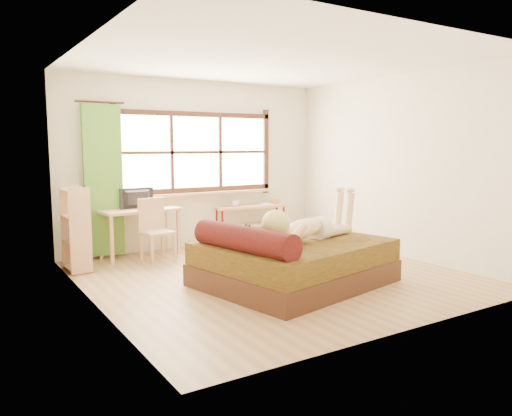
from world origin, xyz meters
TOP-DOWN VIEW (x-y plane):
  - floor at (0.00, 0.00)m, footprint 4.50×4.50m
  - ceiling at (0.00, 0.00)m, footprint 4.50×4.50m
  - wall_back at (0.00, 2.25)m, footprint 4.50×0.00m
  - wall_front at (0.00, -2.25)m, footprint 4.50×0.00m
  - wall_left at (-2.25, 0.00)m, footprint 0.00×4.50m
  - wall_right at (2.25, 0.00)m, footprint 0.00×4.50m
  - window at (0.00, 2.22)m, footprint 2.80×0.16m
  - curtain at (-1.55, 2.13)m, footprint 0.55×0.10m
  - bed at (-0.03, -0.46)m, footprint 2.39×2.06m
  - woman at (0.17, -0.50)m, footprint 1.52×0.71m
  - kitten at (-0.70, -0.35)m, footprint 0.33×0.19m
  - desk at (-1.08, 1.95)m, footprint 1.21×0.65m
  - monitor at (-1.08, 2.00)m, footprint 0.54×0.13m
  - chair at (-0.99, 1.58)m, footprint 0.45×0.45m
  - pipe_shelf at (0.95, 2.07)m, footprint 1.30×0.44m
  - cup at (0.64, 2.07)m, footprint 0.13×0.13m
  - book at (1.14, 2.07)m, footprint 0.20×0.26m
  - bookshelf at (-2.08, 1.58)m, footprint 0.29×0.50m

SIDE VIEW (x-z plane):
  - floor at x=0.00m, z-range 0.00..0.00m
  - bed at x=-0.03m, z-range -0.11..0.68m
  - pipe_shelf at x=0.95m, z-range 0.11..0.83m
  - chair at x=-0.99m, z-range 0.05..0.96m
  - bookshelf at x=-2.08m, z-range 0.01..1.13m
  - desk at x=-1.08m, z-range 0.27..0.99m
  - book at x=1.14m, z-range 0.64..0.65m
  - kitten at x=-0.70m, z-range 0.52..0.77m
  - cup at x=0.64m, z-range 0.64..0.73m
  - woman at x=0.17m, z-range 0.52..1.15m
  - monitor at x=-1.08m, z-range 0.72..1.03m
  - curtain at x=-1.55m, z-range 0.05..2.25m
  - wall_back at x=0.00m, z-range -0.90..3.60m
  - wall_front at x=0.00m, z-range -0.90..3.60m
  - wall_left at x=-2.25m, z-range -0.90..3.60m
  - wall_right at x=2.25m, z-range -0.90..3.60m
  - window at x=0.00m, z-range 0.78..2.24m
  - ceiling at x=0.00m, z-range 2.70..2.70m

